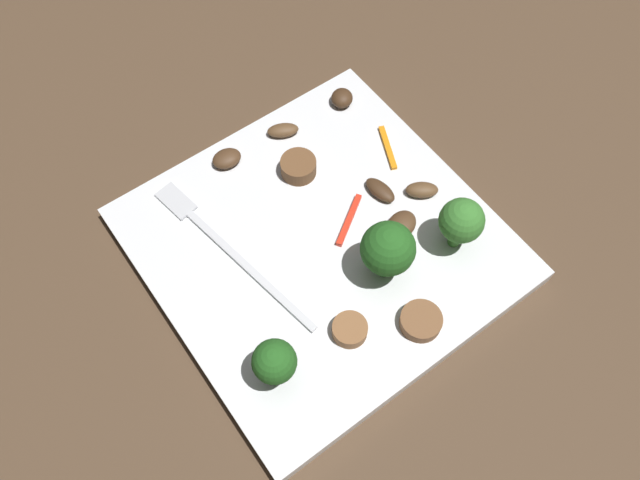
{
  "coord_description": "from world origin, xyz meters",
  "views": [
    {
      "loc": [
        -0.19,
        0.14,
        0.46
      ],
      "look_at": [
        0.0,
        0.0,
        0.02
      ],
      "focal_mm": 35.27,
      "sensor_mm": 36.0,
      "label": 1
    }
  ],
  "objects_px": {
    "plate": "(320,245)",
    "mushroom_4": "(422,190)",
    "fork": "(223,244)",
    "broccoli_floret_2": "(388,249)",
    "broccoli_floret_1": "(461,221)",
    "mushroom_0": "(342,98)",
    "sausage_slice_0": "(421,321)",
    "pepper_strip_0": "(388,148)",
    "sausage_slice_2": "(350,330)",
    "mushroom_2": "(283,130)",
    "broccoli_floret_0": "(274,362)",
    "mushroom_3": "(380,190)",
    "mushroom_5": "(227,159)",
    "sausage_slice_1": "(298,167)",
    "mushroom_1": "(401,225)",
    "pepper_strip_1": "(349,220)"
  },
  "relations": [
    {
      "from": "plate",
      "to": "mushroom_4",
      "type": "bearing_deg",
      "value": -98.45
    },
    {
      "from": "sausage_slice_0",
      "to": "mushroom_1",
      "type": "distance_m",
      "value": 0.08
    },
    {
      "from": "broccoli_floret_1",
      "to": "mushroom_0",
      "type": "relative_size",
      "value": 2.45
    },
    {
      "from": "broccoli_floret_1",
      "to": "mushroom_0",
      "type": "distance_m",
      "value": 0.17
    },
    {
      "from": "broccoli_floret_0",
      "to": "mushroom_2",
      "type": "bearing_deg",
      "value": -35.66
    },
    {
      "from": "broccoli_floret_2",
      "to": "mushroom_1",
      "type": "height_order",
      "value": "broccoli_floret_2"
    },
    {
      "from": "plate",
      "to": "broccoli_floret_0",
      "type": "relative_size",
      "value": 5.23
    },
    {
      "from": "sausage_slice_0",
      "to": "mushroom_0",
      "type": "bearing_deg",
      "value": -21.67
    },
    {
      "from": "broccoli_floret_1",
      "to": "mushroom_5",
      "type": "bearing_deg",
      "value": 31.16
    },
    {
      "from": "sausage_slice_2",
      "to": "mushroom_5",
      "type": "distance_m",
      "value": 0.19
    },
    {
      "from": "plate",
      "to": "mushroom_1",
      "type": "bearing_deg",
      "value": -116.89
    },
    {
      "from": "broccoli_floret_2",
      "to": "mushroom_2",
      "type": "relative_size",
      "value": 2.11
    },
    {
      "from": "broccoli_floret_1",
      "to": "mushroom_2",
      "type": "bearing_deg",
      "value": 15.91
    },
    {
      "from": "fork",
      "to": "mushroom_4",
      "type": "height_order",
      "value": "mushroom_4"
    },
    {
      "from": "mushroom_0",
      "to": "mushroom_4",
      "type": "bearing_deg",
      "value": 177.48
    },
    {
      "from": "plate",
      "to": "sausage_slice_1",
      "type": "distance_m",
      "value": 0.07
    },
    {
      "from": "broccoli_floret_0",
      "to": "mushroom_3",
      "type": "height_order",
      "value": "broccoli_floret_0"
    },
    {
      "from": "sausage_slice_1",
      "to": "mushroom_4",
      "type": "relative_size",
      "value": 1.12
    },
    {
      "from": "sausage_slice_0",
      "to": "mushroom_4",
      "type": "height_order",
      "value": "same"
    },
    {
      "from": "fork",
      "to": "mushroom_3",
      "type": "distance_m",
      "value": 0.14
    },
    {
      "from": "mushroom_3",
      "to": "pepper_strip_0",
      "type": "bearing_deg",
      "value": -47.11
    },
    {
      "from": "fork",
      "to": "mushroom_0",
      "type": "height_order",
      "value": "mushroom_0"
    },
    {
      "from": "fork",
      "to": "broccoli_floret_2",
      "type": "xyz_separation_m",
      "value": [
        -0.09,
        -0.09,
        0.03
      ]
    },
    {
      "from": "broccoli_floret_2",
      "to": "broccoli_floret_1",
      "type": "bearing_deg",
      "value": -102.15
    },
    {
      "from": "sausage_slice_2",
      "to": "mushroom_2",
      "type": "relative_size",
      "value": 0.96
    },
    {
      "from": "sausage_slice_2",
      "to": "plate",
      "type": "bearing_deg",
      "value": -20.48
    },
    {
      "from": "broccoli_floret_1",
      "to": "sausage_slice_2",
      "type": "bearing_deg",
      "value": 95.74
    },
    {
      "from": "sausage_slice_0",
      "to": "mushroom_3",
      "type": "height_order",
      "value": "sausage_slice_0"
    },
    {
      "from": "broccoli_floret_2",
      "to": "sausage_slice_1",
      "type": "xyz_separation_m",
      "value": [
        0.12,
        -0.0,
        -0.03
      ]
    },
    {
      "from": "sausage_slice_1",
      "to": "mushroom_1",
      "type": "distance_m",
      "value": 0.1
    },
    {
      "from": "plate",
      "to": "mushroom_4",
      "type": "xyz_separation_m",
      "value": [
        -0.01,
        -0.1,
        0.01
      ]
    },
    {
      "from": "broccoli_floret_0",
      "to": "mushroom_0",
      "type": "bearing_deg",
      "value": -47.43
    },
    {
      "from": "fork",
      "to": "mushroom_3",
      "type": "relative_size",
      "value": 5.99
    },
    {
      "from": "sausage_slice_2",
      "to": "mushroom_2",
      "type": "distance_m",
      "value": 0.19
    },
    {
      "from": "mushroom_4",
      "to": "pepper_strip_0",
      "type": "height_order",
      "value": "mushroom_4"
    },
    {
      "from": "fork",
      "to": "pepper_strip_1",
      "type": "bearing_deg",
      "value": -123.44
    },
    {
      "from": "broccoli_floret_2",
      "to": "pepper_strip_0",
      "type": "height_order",
      "value": "broccoli_floret_2"
    },
    {
      "from": "broccoli_floret_1",
      "to": "pepper_strip_0",
      "type": "xyz_separation_m",
      "value": [
        0.1,
        -0.02,
        -0.03
      ]
    },
    {
      "from": "plate",
      "to": "fork",
      "type": "height_order",
      "value": "fork"
    },
    {
      "from": "broccoli_floret_0",
      "to": "mushroom_2",
      "type": "xyz_separation_m",
      "value": [
        0.18,
        -0.13,
        -0.03
      ]
    },
    {
      "from": "broccoli_floret_2",
      "to": "mushroom_3",
      "type": "distance_m",
      "value": 0.08
    },
    {
      "from": "plate",
      "to": "mushroom_0",
      "type": "relative_size",
      "value": 12.4
    },
    {
      "from": "broccoli_floret_0",
      "to": "mushroom_1",
      "type": "distance_m",
      "value": 0.16
    },
    {
      "from": "mushroom_1",
      "to": "sausage_slice_0",
      "type": "bearing_deg",
      "value": 150.48
    },
    {
      "from": "fork",
      "to": "broccoli_floret_1",
      "type": "xyz_separation_m",
      "value": [
        -0.11,
        -0.15,
        0.03
      ]
    },
    {
      "from": "plate",
      "to": "pepper_strip_0",
      "type": "height_order",
      "value": "pepper_strip_0"
    },
    {
      "from": "sausage_slice_1",
      "to": "mushroom_3",
      "type": "xyz_separation_m",
      "value": [
        -0.06,
        -0.04,
        -0.0
      ]
    },
    {
      "from": "mushroom_1",
      "to": "sausage_slice_2",
      "type": "bearing_deg",
      "value": 117.78
    },
    {
      "from": "broccoli_floret_0",
      "to": "pepper_strip_1",
      "type": "xyz_separation_m",
      "value": [
        0.07,
        -0.12,
        -0.03
      ]
    },
    {
      "from": "pepper_strip_1",
      "to": "fork",
      "type": "bearing_deg",
      "value": 66.08
    }
  ]
}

